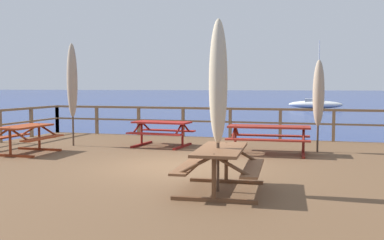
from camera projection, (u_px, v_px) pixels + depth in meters
ground_plane at (181, 194)px, 10.35m from camera, size 600.00×600.00×0.00m
wooden_deck at (181, 180)px, 10.33m from camera, size 14.31×11.87×0.66m
railing_waterside_far at (230, 117)px, 15.79m from camera, size 14.11×0.10×1.09m
picnic_table_mid_centre at (162, 128)px, 13.63m from camera, size 1.82×1.51×0.78m
picnic_table_back_left at (221, 160)px, 7.74m from camera, size 1.52×1.91×0.78m
picnic_table_mid_right at (269, 133)px, 12.13m from camera, size 2.26×1.50×0.78m
picnic_table_front_right at (25, 133)px, 12.20m from camera, size 1.41×1.64×0.78m
patio_umbrella_short_back at (319, 93)px, 12.42m from camera, size 0.32×0.32×2.58m
patio_umbrella_short_front at (218, 83)px, 7.65m from camera, size 0.32×0.32×2.99m
patio_umbrella_tall_mid_right at (72, 81)px, 13.68m from camera, size 0.32×0.32×3.15m
sailboat_distant at (315, 104)px, 50.88m from camera, size 6.03×1.78×7.72m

